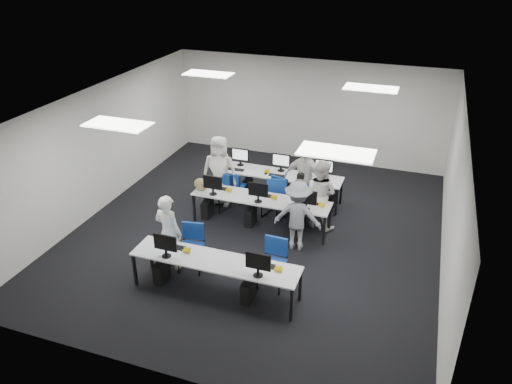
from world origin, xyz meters
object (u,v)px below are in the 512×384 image
(chair_5, at_px, (236,192))
(student_3, at_px, (304,180))
(desk_front, at_px, (215,262))
(chair_0, at_px, (192,255))
(desk_mid, at_px, (261,200))
(photographer, at_px, (298,216))
(chair_6, at_px, (277,201))
(student_1, at_px, (320,194))
(chair_4, at_px, (314,212))
(student_2, at_px, (220,171))
(chair_1, at_px, (272,272))
(chair_2, at_px, (219,198))
(chair_7, at_px, (313,205))
(student_0, at_px, (169,232))
(chair_3, at_px, (275,205))

(chair_5, distance_m, student_3, 1.85)
(desk_front, distance_m, chair_0, 1.04)
(desk_mid, distance_m, photographer, 1.19)
(chair_6, bearing_deg, student_1, -29.89)
(desk_front, relative_size, chair_0, 3.38)
(chair_4, xyz_separation_m, student_2, (-2.46, 0.19, 0.60))
(chair_6, bearing_deg, student_2, 164.42)
(chair_1, relative_size, chair_2, 1.10)
(chair_2, relative_size, chair_7, 0.96)
(chair_4, height_order, student_0, student_0)
(chair_4, distance_m, chair_5, 2.14)
(chair_0, height_order, chair_5, chair_0)
(chair_6, distance_m, student_0, 3.22)
(chair_1, xyz_separation_m, chair_6, (-0.78, 2.79, 0.01))
(desk_mid, xyz_separation_m, photographer, (1.02, -0.60, 0.11))
(chair_0, distance_m, chair_6, 2.93)
(student_2, relative_size, photographer, 1.13)
(student_0, height_order, student_3, student_3)
(chair_7, distance_m, student_3, 0.66)
(student_2, xyz_separation_m, student_3, (2.09, 0.16, 0.00))
(chair_0, height_order, chair_2, chair_0)
(chair_6, bearing_deg, chair_7, -7.63)
(student_0, distance_m, student_1, 3.58)
(chair_7, relative_size, student_2, 0.52)
(desk_mid, bearing_deg, student_3, 50.50)
(chair_0, bearing_deg, desk_mid, 59.27)
(desk_front, height_order, student_1, student_1)
(chair_0, xyz_separation_m, student_3, (1.54, 2.95, 0.59))
(chair_2, relative_size, student_3, 0.50)
(chair_4, relative_size, chair_7, 0.97)
(student_0, bearing_deg, chair_3, -108.18)
(chair_1, xyz_separation_m, student_2, (-2.26, 2.79, 0.58))
(student_3, relative_size, photographer, 1.13)
(student_1, height_order, student_3, student_3)
(student_3, bearing_deg, chair_3, -136.04)
(chair_0, bearing_deg, desk_front, -46.26)
(desk_front, xyz_separation_m, chair_6, (0.15, 3.35, -0.37))
(chair_4, relative_size, photographer, 0.57)
(student_0, distance_m, student_3, 3.63)
(chair_2, relative_size, chair_4, 0.98)
(chair_3, bearing_deg, desk_mid, -91.04)
(desk_front, xyz_separation_m, student_2, (-1.33, 3.36, 0.21))
(chair_7, bearing_deg, chair_6, 175.99)
(chair_4, bearing_deg, chair_7, 90.70)
(student_0, height_order, photographer, student_0)
(chair_7, distance_m, student_1, 0.71)
(student_1, height_order, photographer, student_1)
(chair_1, xyz_separation_m, chair_3, (-0.77, 2.59, -0.00))
(chair_5, distance_m, student_2, 0.74)
(desk_mid, height_order, chair_2, chair_2)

